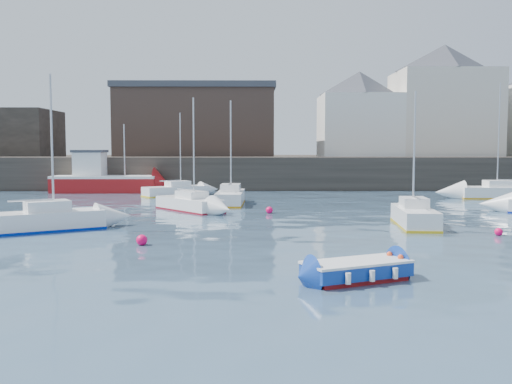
{
  "coord_description": "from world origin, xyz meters",
  "views": [
    {
      "loc": [
        -0.27,
        -18.18,
        3.83
      ],
      "look_at": [
        0.0,
        12.0,
        1.5
      ],
      "focal_mm": 40.0,
      "sensor_mm": 36.0,
      "label": 1
    }
  ],
  "objects_px": {
    "fishing_boat": "(102,179)",
    "buoy_far": "(269,213)",
    "sailboat_f": "(230,197)",
    "blue_dinghy": "(357,270)",
    "buoy_mid": "(499,236)",
    "sailboat_g": "(505,192)",
    "sailboat_b": "(190,203)",
    "sailboat_c": "(414,216)",
    "sailboat_h": "(175,190)",
    "buoy_near": "(142,245)",
    "sailboat_a": "(42,220)"
  },
  "relations": [
    {
      "from": "sailboat_b",
      "to": "sailboat_f",
      "type": "bearing_deg",
      "value": 59.79
    },
    {
      "from": "blue_dinghy",
      "to": "buoy_mid",
      "type": "distance_m",
      "value": 11.56
    },
    {
      "from": "fishing_boat",
      "to": "sailboat_h",
      "type": "relative_size",
      "value": 1.34
    },
    {
      "from": "buoy_near",
      "to": "buoy_mid",
      "type": "distance_m",
      "value": 15.38
    },
    {
      "from": "fishing_boat",
      "to": "buoy_mid",
      "type": "bearing_deg",
      "value": -46.36
    },
    {
      "from": "blue_dinghy",
      "to": "buoy_near",
      "type": "relative_size",
      "value": 7.72
    },
    {
      "from": "sailboat_b",
      "to": "sailboat_a",
      "type": "bearing_deg",
      "value": -124.79
    },
    {
      "from": "sailboat_b",
      "to": "sailboat_c",
      "type": "bearing_deg",
      "value": -30.55
    },
    {
      "from": "sailboat_c",
      "to": "sailboat_h",
      "type": "xyz_separation_m",
      "value": [
        -14.13,
        17.93,
        -0.07
      ]
    },
    {
      "from": "fishing_boat",
      "to": "sailboat_b",
      "type": "relative_size",
      "value": 1.3
    },
    {
      "from": "sailboat_g",
      "to": "buoy_far",
      "type": "distance_m",
      "value": 20.79
    },
    {
      "from": "sailboat_a",
      "to": "buoy_near",
      "type": "bearing_deg",
      "value": -36.16
    },
    {
      "from": "sailboat_h",
      "to": "blue_dinghy",
      "type": "bearing_deg",
      "value": -72.81
    },
    {
      "from": "sailboat_f",
      "to": "buoy_near",
      "type": "xyz_separation_m",
      "value": [
        -2.91,
        -16.42,
        -0.5
      ]
    },
    {
      "from": "sailboat_b",
      "to": "sailboat_g",
      "type": "height_order",
      "value": "sailboat_g"
    },
    {
      "from": "sailboat_f",
      "to": "sailboat_c",
      "type": "bearing_deg",
      "value": -49.33
    },
    {
      "from": "sailboat_c",
      "to": "buoy_far",
      "type": "height_order",
      "value": "sailboat_c"
    },
    {
      "from": "sailboat_b",
      "to": "buoy_far",
      "type": "relative_size",
      "value": 16.64
    },
    {
      "from": "buoy_far",
      "to": "sailboat_b",
      "type": "bearing_deg",
      "value": 163.93
    },
    {
      "from": "blue_dinghy",
      "to": "sailboat_b",
      "type": "distance_m",
      "value": 19.75
    },
    {
      "from": "blue_dinghy",
      "to": "sailboat_h",
      "type": "height_order",
      "value": "sailboat_h"
    },
    {
      "from": "sailboat_f",
      "to": "buoy_mid",
      "type": "xyz_separation_m",
      "value": [
        12.28,
        -14.08,
        -0.5
      ]
    },
    {
      "from": "blue_dinghy",
      "to": "fishing_boat",
      "type": "relative_size",
      "value": 0.38
    },
    {
      "from": "buoy_mid",
      "to": "sailboat_g",
      "type": "bearing_deg",
      "value": 65.14
    },
    {
      "from": "fishing_boat",
      "to": "buoy_far",
      "type": "xyz_separation_m",
      "value": [
        14.05,
        -16.35,
        -1.14
      ]
    },
    {
      "from": "buoy_near",
      "to": "sailboat_f",
      "type": "bearing_deg",
      "value": 79.94
    },
    {
      "from": "sailboat_g",
      "to": "fishing_boat",
      "type": "bearing_deg",
      "value": 168.54
    },
    {
      "from": "sailboat_g",
      "to": "sailboat_c",
      "type": "bearing_deg",
      "value": -126.52
    },
    {
      "from": "blue_dinghy",
      "to": "fishing_boat",
      "type": "height_order",
      "value": "fishing_boat"
    },
    {
      "from": "sailboat_h",
      "to": "buoy_near",
      "type": "relative_size",
      "value": 15.13
    },
    {
      "from": "sailboat_g",
      "to": "buoy_near",
      "type": "bearing_deg",
      "value": -138.8
    },
    {
      "from": "sailboat_a",
      "to": "buoy_mid",
      "type": "distance_m",
      "value": 20.6
    },
    {
      "from": "sailboat_f",
      "to": "buoy_near",
      "type": "relative_size",
      "value": 16.09
    },
    {
      "from": "sailboat_f",
      "to": "buoy_far",
      "type": "bearing_deg",
      "value": -65.38
    },
    {
      "from": "sailboat_f",
      "to": "sailboat_g",
      "type": "xyz_separation_m",
      "value": [
        20.82,
        4.36,
        -0.0
      ]
    },
    {
      "from": "sailboat_c",
      "to": "buoy_mid",
      "type": "relative_size",
      "value": 18.67
    },
    {
      "from": "sailboat_c",
      "to": "buoy_mid",
      "type": "bearing_deg",
      "value": -47.39
    },
    {
      "from": "sailboat_a",
      "to": "buoy_mid",
      "type": "relative_size",
      "value": 20.36
    },
    {
      "from": "sailboat_c",
      "to": "sailboat_a",
      "type": "bearing_deg",
      "value": -175.07
    },
    {
      "from": "fishing_boat",
      "to": "sailboat_g",
      "type": "height_order",
      "value": "sailboat_g"
    },
    {
      "from": "blue_dinghy",
      "to": "buoy_far",
      "type": "distance_m",
      "value": 17.27
    },
    {
      "from": "buoy_mid",
      "to": "sailboat_c",
      "type": "bearing_deg",
      "value": 132.61
    },
    {
      "from": "fishing_boat",
      "to": "sailboat_f",
      "type": "bearing_deg",
      "value": -43.37
    },
    {
      "from": "blue_dinghy",
      "to": "buoy_mid",
      "type": "relative_size",
      "value": 9.57
    },
    {
      "from": "sailboat_c",
      "to": "sailboat_g",
      "type": "height_order",
      "value": "sailboat_g"
    },
    {
      "from": "sailboat_g",
      "to": "buoy_far",
      "type": "bearing_deg",
      "value": -151.92
    },
    {
      "from": "sailboat_c",
      "to": "buoy_near",
      "type": "xyz_separation_m",
      "value": [
        -12.37,
        -5.42,
        -0.51
      ]
    },
    {
      "from": "sailboat_b",
      "to": "sailboat_h",
      "type": "relative_size",
      "value": 1.03
    },
    {
      "from": "fishing_boat",
      "to": "buoy_mid",
      "type": "xyz_separation_m",
      "value": [
        23.84,
        -25.0,
        -1.14
      ]
    },
    {
      "from": "sailboat_g",
      "to": "sailboat_b",
      "type": "bearing_deg",
      "value": -160.1
    }
  ]
}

